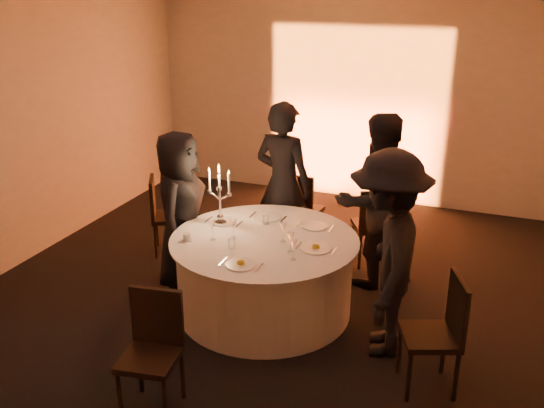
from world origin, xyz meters
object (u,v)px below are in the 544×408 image
(chair_front, at_px, (153,344))
(guest_back_left, at_px, (283,184))
(guest_back_right, at_px, (376,201))
(chair_back_left, at_px, (300,206))
(coffee_cup, at_px, (187,237))
(banquet_table, at_px, (265,275))
(chair_right, at_px, (441,328))
(chair_left, at_px, (163,211))
(chair_back_right, at_px, (374,222))
(guest_right, at_px, (387,255))
(guest_left, at_px, (180,210))
(candelabra, at_px, (220,203))

(chair_front, relative_size, guest_back_left, 0.50)
(guest_back_right, bearing_deg, chair_back_left, -68.97)
(coffee_cup, bearing_deg, chair_front, -72.48)
(banquet_table, height_order, guest_back_right, guest_back_right)
(banquet_table, distance_m, chair_right, 1.83)
(chair_left, relative_size, guest_back_right, 0.50)
(coffee_cup, bearing_deg, chair_back_right, 49.15)
(chair_left, height_order, coffee_cup, chair_left)
(guest_back_left, bearing_deg, banquet_table, 111.98)
(guest_back_left, xyz_separation_m, guest_right, (1.41, -1.32, -0.02))
(guest_left, distance_m, candelabra, 0.49)
(chair_left, xyz_separation_m, chair_back_left, (1.46, 0.68, 0.02))
(guest_back_right, bearing_deg, guest_right, 65.12)
(banquet_table, bearing_deg, chair_left, 153.13)
(candelabra, bearing_deg, guest_left, 176.84)
(chair_left, height_order, chair_back_right, chair_back_right)
(chair_back_left, xyz_separation_m, chair_right, (1.87, -2.11, 0.01))
(guest_right, relative_size, candelabra, 2.91)
(guest_left, bearing_deg, candelabra, -104.89)
(guest_back_left, height_order, candelabra, guest_back_left)
(guest_back_right, bearing_deg, guest_back_left, -47.67)
(candelabra, bearing_deg, chair_right, -19.24)
(guest_left, height_order, guest_back_left, guest_back_left)
(guest_left, relative_size, guest_right, 0.92)
(banquet_table, distance_m, chair_front, 1.62)
(guest_back_left, bearing_deg, chair_front, 99.96)
(chair_back_right, distance_m, guest_back_left, 1.10)
(guest_left, height_order, guest_back_right, guest_back_right)
(chair_left, bearing_deg, chair_front, -179.62)
(banquet_table, distance_m, chair_back_right, 1.58)
(chair_back_left, xyz_separation_m, coffee_cup, (-0.52, -1.79, 0.26))
(chair_left, bearing_deg, coffee_cup, -168.65)
(banquet_table, height_order, guest_left, guest_left)
(chair_back_right, xyz_separation_m, chair_right, (0.95, -1.98, 0.02))
(chair_front, height_order, guest_right, guest_right)
(guest_left, distance_m, guest_right, 2.26)
(chair_back_right, relative_size, guest_back_right, 0.50)
(banquet_table, relative_size, guest_back_left, 0.96)
(chair_left, distance_m, coffee_cup, 1.48)
(guest_back_left, bearing_deg, guest_right, 148.00)
(banquet_table, xyz_separation_m, guest_back_right, (0.85, 0.97, 0.54))
(chair_left, distance_m, chair_front, 2.76)
(guest_left, xyz_separation_m, candelabra, (0.47, -0.03, 0.15))
(chair_front, xyz_separation_m, guest_back_left, (0.05, 2.68, 0.40))
(chair_left, relative_size, coffee_cup, 8.42)
(coffee_cup, bearing_deg, guest_left, 124.60)
(chair_back_left, distance_m, chair_right, 2.82)
(chair_left, distance_m, chair_back_right, 2.45)
(chair_left, distance_m, chair_back_left, 1.61)
(guest_back_right, relative_size, coffee_cup, 16.80)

